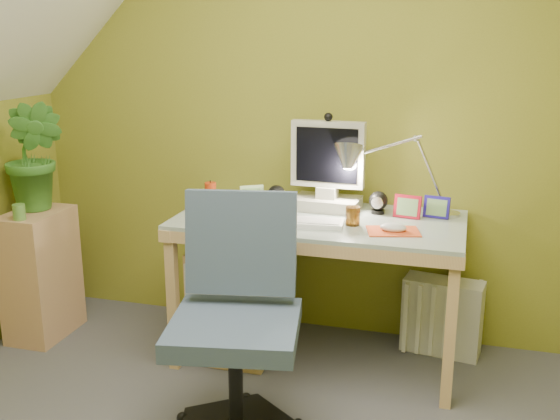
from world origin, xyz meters
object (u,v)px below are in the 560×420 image
(side_ledge, at_px, (41,274))
(radiator, at_px, (442,316))
(desk, at_px, (318,289))
(monitor, at_px, (328,160))
(potted_plant, at_px, (35,156))
(task_chair, at_px, (235,323))
(desk_lamp, at_px, (417,157))

(side_ledge, xyz_separation_m, radiator, (2.16, 0.39, -0.16))
(desk, distance_m, radiator, 0.69)
(monitor, distance_m, potted_plant, 1.57)
(radiator, bearing_deg, monitor, -166.28)
(desk, height_order, radiator, desk)
(monitor, distance_m, task_chair, 1.11)
(side_ledge, height_order, task_chair, task_chair)
(monitor, relative_size, radiator, 1.27)
(side_ledge, distance_m, potted_plant, 0.66)
(desk, relative_size, potted_plant, 2.37)
(desk_lamp, height_order, radiator, desk_lamp)
(desk_lamp, relative_size, side_ledge, 0.84)
(desk, xyz_separation_m, potted_plant, (-1.54, -0.11, 0.64))
(potted_plant, bearing_deg, radiator, 8.90)
(side_ledge, height_order, potted_plant, potted_plant)
(monitor, xyz_separation_m, task_chair, (-0.17, -0.98, -0.49))
(side_ledge, bearing_deg, task_chair, -25.08)
(desk, xyz_separation_m, monitor, (0.00, 0.18, 0.64))
(task_chair, bearing_deg, radiator, 42.16)
(potted_plant, bearing_deg, side_ledge, -90.00)
(potted_plant, xyz_separation_m, task_chair, (1.37, -0.69, -0.49))
(monitor, height_order, side_ledge, monitor)
(side_ledge, bearing_deg, monitor, 12.37)
(desk_lamp, height_order, task_chair, desk_lamp)
(monitor, bearing_deg, radiator, 6.68)
(desk, xyz_separation_m, side_ledge, (-1.54, -0.16, -0.02))
(desk_lamp, bearing_deg, side_ledge, -163.58)
(monitor, xyz_separation_m, side_ledge, (-1.54, -0.34, -0.66))
(side_ledge, distance_m, radiator, 2.20)
(desk, xyz_separation_m, desk_lamp, (0.45, 0.18, 0.68))
(desk, xyz_separation_m, radiator, (0.62, 0.23, -0.18))
(radiator, bearing_deg, side_ledge, -160.76)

